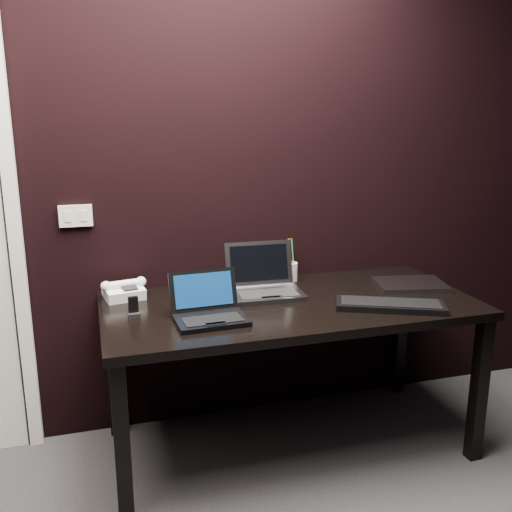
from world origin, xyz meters
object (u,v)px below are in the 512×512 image
object	(u,v)px
desk	(290,317)
closed_laptop	(410,284)
silver_laptop	(265,285)
ext_keyboard	(390,305)
mobile_phone	(134,309)
netbook	(209,311)
desk_phone	(124,290)
pen_cup	(290,271)

from	to	relation	value
desk	closed_laptop	world-z (taller)	closed_laptop
silver_laptop	ext_keyboard	bearing A→B (deg)	-36.43
desk	mobile_phone	xyz separation A→B (m)	(-0.71, 0.01, 0.11)
netbook	mobile_phone	xyz separation A→B (m)	(-0.30, 0.13, -0.01)
desk_phone	pen_cup	world-z (taller)	pen_cup
desk	closed_laptop	xyz separation A→B (m)	(0.65, 0.05, 0.09)
netbook	silver_laptop	bearing A→B (deg)	38.97
netbook	silver_laptop	size ratio (longest dim) A/B	0.88
netbook	silver_laptop	world-z (taller)	silver_laptop
closed_laptop	mobile_phone	bearing A→B (deg)	-178.28
netbook	pen_cup	distance (m)	0.68
netbook	ext_keyboard	size ratio (longest dim) A/B	0.61
silver_laptop	mobile_phone	xyz separation A→B (m)	(-0.63, -0.13, -0.01)
pen_cup	silver_laptop	bearing A→B (deg)	-137.32
ext_keyboard	silver_laptop	bearing A→B (deg)	143.57
netbook	mobile_phone	distance (m)	0.33
netbook	desk_phone	world-z (taller)	netbook
netbook	desk_phone	distance (m)	0.51
mobile_phone	pen_cup	distance (m)	0.88
desk	ext_keyboard	xyz separation A→B (m)	(0.40, -0.21, 0.09)
desk	pen_cup	xyz separation A→B (m)	(0.11, 0.32, 0.13)
closed_laptop	mobile_phone	world-z (taller)	mobile_phone
netbook	ext_keyboard	world-z (taller)	netbook
silver_laptop	pen_cup	size ratio (longest dim) A/B	1.56
ext_keyboard	netbook	bearing A→B (deg)	173.77
silver_laptop	mobile_phone	bearing A→B (deg)	-167.93
closed_laptop	pen_cup	bearing A→B (deg)	153.25
mobile_phone	desk	bearing A→B (deg)	-0.49
netbook	pen_cup	size ratio (longest dim) A/B	1.37
desk_phone	silver_laptop	bearing A→B (deg)	-10.86
desk	mobile_phone	world-z (taller)	mobile_phone
mobile_phone	pen_cup	size ratio (longest dim) A/B	0.39
desk	pen_cup	distance (m)	0.36
netbook	closed_laptop	size ratio (longest dim) A/B	0.81
mobile_phone	ext_keyboard	bearing A→B (deg)	-11.16
netbook	closed_laptop	bearing A→B (deg)	9.15
netbook	desk_phone	bearing A→B (deg)	129.80
silver_laptop	closed_laptop	xyz separation A→B (m)	(0.73, -0.09, -0.03)
ext_keyboard	pen_cup	xyz separation A→B (m)	(-0.28, 0.53, 0.04)
desk	silver_laptop	xyz separation A→B (m)	(-0.08, 0.14, 0.12)
mobile_phone	closed_laptop	bearing A→B (deg)	1.72
pen_cup	mobile_phone	bearing A→B (deg)	-159.13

